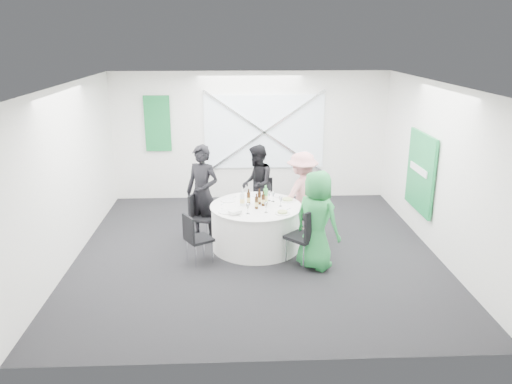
{
  "coord_description": "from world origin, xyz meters",
  "views": [
    {
      "loc": [
        -0.35,
        -7.79,
        3.54
      ],
      "look_at": [
        0.0,
        0.2,
        1.0
      ],
      "focal_mm": 35.0,
      "sensor_mm": 36.0,
      "label": 1
    }
  ],
  "objects_px": {
    "chair_back": "(262,197)",
    "person_woman_green": "(317,220)",
    "chair_back_left": "(199,213)",
    "chair_front_right": "(307,233)",
    "chair_front_left": "(195,235)",
    "person_woman_pink": "(302,194)",
    "green_water_bottle": "(266,197)",
    "person_man_back": "(257,184)",
    "banquet_table": "(256,226)",
    "chair_back_right": "(314,209)",
    "clear_water_bottle": "(242,200)",
    "person_man_back_left": "(203,193)"
  },
  "relations": [
    {
      "from": "chair_back_left",
      "to": "person_man_back_left",
      "type": "bearing_deg",
      "value": -23.0
    },
    {
      "from": "person_woman_pink",
      "to": "clear_water_bottle",
      "type": "distance_m",
      "value": 1.24
    },
    {
      "from": "chair_back_left",
      "to": "green_water_bottle",
      "type": "bearing_deg",
      "value": -84.18
    },
    {
      "from": "green_water_bottle",
      "to": "clear_water_bottle",
      "type": "relative_size",
      "value": 1.2
    },
    {
      "from": "chair_back_left",
      "to": "person_woman_pink",
      "type": "distance_m",
      "value": 1.89
    },
    {
      "from": "chair_front_left",
      "to": "person_man_back",
      "type": "height_order",
      "value": "person_man_back"
    },
    {
      "from": "banquet_table",
      "to": "person_man_back",
      "type": "height_order",
      "value": "person_man_back"
    },
    {
      "from": "banquet_table",
      "to": "person_man_back",
      "type": "distance_m",
      "value": 1.3
    },
    {
      "from": "chair_back",
      "to": "person_man_back_left",
      "type": "relative_size",
      "value": 0.51
    },
    {
      "from": "chair_front_left",
      "to": "person_woman_green",
      "type": "height_order",
      "value": "person_woman_green"
    },
    {
      "from": "chair_back",
      "to": "person_woman_green",
      "type": "distance_m",
      "value": 2.19
    },
    {
      "from": "chair_front_left",
      "to": "person_man_back",
      "type": "distance_m",
      "value": 2.16
    },
    {
      "from": "chair_front_left",
      "to": "clear_water_bottle",
      "type": "bearing_deg",
      "value": -82.78
    },
    {
      "from": "chair_front_right",
      "to": "person_man_back",
      "type": "relative_size",
      "value": 0.64
    },
    {
      "from": "chair_back_left",
      "to": "person_woman_green",
      "type": "distance_m",
      "value": 2.28
    },
    {
      "from": "person_man_back",
      "to": "person_woman_pink",
      "type": "distance_m",
      "value": 1.02
    },
    {
      "from": "chair_front_left",
      "to": "person_woman_pink",
      "type": "distance_m",
      "value": 2.23
    },
    {
      "from": "chair_back",
      "to": "person_woman_green",
      "type": "height_order",
      "value": "person_woman_green"
    },
    {
      "from": "person_woman_pink",
      "to": "chair_back_left",
      "type": "bearing_deg",
      "value": -28.45
    },
    {
      "from": "banquet_table",
      "to": "green_water_bottle",
      "type": "height_order",
      "value": "green_water_bottle"
    },
    {
      "from": "person_woman_pink",
      "to": "green_water_bottle",
      "type": "bearing_deg",
      "value": 2.6
    },
    {
      "from": "person_man_back",
      "to": "person_woman_pink",
      "type": "bearing_deg",
      "value": 53.75
    },
    {
      "from": "person_woman_green",
      "to": "person_man_back_left",
      "type": "bearing_deg",
      "value": 7.26
    },
    {
      "from": "person_woman_green",
      "to": "chair_back_left",
      "type": "bearing_deg",
      "value": 9.66
    },
    {
      "from": "chair_back",
      "to": "person_man_back_left",
      "type": "height_order",
      "value": "person_man_back_left"
    },
    {
      "from": "green_water_bottle",
      "to": "person_man_back",
      "type": "bearing_deg",
      "value": 94.58
    },
    {
      "from": "chair_back",
      "to": "chair_front_right",
      "type": "distance_m",
      "value": 2.11
    },
    {
      "from": "chair_back_right",
      "to": "person_man_back_left",
      "type": "distance_m",
      "value": 2.01
    },
    {
      "from": "chair_front_right",
      "to": "person_woman_pink",
      "type": "distance_m",
      "value": 1.4
    },
    {
      "from": "person_woman_pink",
      "to": "green_water_bottle",
      "type": "distance_m",
      "value": 0.87
    },
    {
      "from": "person_man_back_left",
      "to": "person_man_back",
      "type": "bearing_deg",
      "value": 64.06
    },
    {
      "from": "chair_back_right",
      "to": "person_woman_green",
      "type": "distance_m",
      "value": 1.24
    },
    {
      "from": "chair_front_right",
      "to": "person_man_back",
      "type": "distance_m",
      "value": 2.16
    },
    {
      "from": "banquet_table",
      "to": "green_water_bottle",
      "type": "distance_m",
      "value": 0.54
    },
    {
      "from": "chair_back",
      "to": "person_woman_pink",
      "type": "height_order",
      "value": "person_woman_pink"
    },
    {
      "from": "chair_front_right",
      "to": "chair_front_left",
      "type": "height_order",
      "value": "chair_front_right"
    },
    {
      "from": "chair_back_right",
      "to": "clear_water_bottle",
      "type": "height_order",
      "value": "clear_water_bottle"
    },
    {
      "from": "chair_front_left",
      "to": "person_woman_green",
      "type": "relative_size",
      "value": 0.53
    },
    {
      "from": "person_woman_pink",
      "to": "person_man_back_left",
      "type": "bearing_deg",
      "value": -30.41
    },
    {
      "from": "clear_water_bottle",
      "to": "green_water_bottle",
      "type": "bearing_deg",
      "value": 9.07
    },
    {
      "from": "chair_back",
      "to": "chair_back_right",
      "type": "bearing_deg",
      "value": -35.88
    },
    {
      "from": "chair_back_right",
      "to": "chair_front_right",
      "type": "bearing_deg",
      "value": -33.41
    },
    {
      "from": "chair_back_left",
      "to": "chair_front_right",
      "type": "height_order",
      "value": "chair_front_right"
    },
    {
      "from": "chair_back_left",
      "to": "chair_front_left",
      "type": "xyz_separation_m",
      "value": [
        -0.0,
        -1.02,
        -0.0
      ]
    },
    {
      "from": "person_man_back",
      "to": "person_woman_green",
      "type": "distance_m",
      "value": 2.22
    },
    {
      "from": "banquet_table",
      "to": "person_woman_green",
      "type": "height_order",
      "value": "person_woman_green"
    },
    {
      "from": "chair_back_left",
      "to": "chair_front_right",
      "type": "relative_size",
      "value": 0.86
    },
    {
      "from": "chair_back_right",
      "to": "chair_front_right",
      "type": "distance_m",
      "value": 1.21
    },
    {
      "from": "person_man_back",
      "to": "person_woman_green",
      "type": "bearing_deg",
      "value": 25.33
    },
    {
      "from": "chair_back_left",
      "to": "person_woman_green",
      "type": "xyz_separation_m",
      "value": [
        1.9,
        -1.22,
        0.3
      ]
    }
  ]
}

